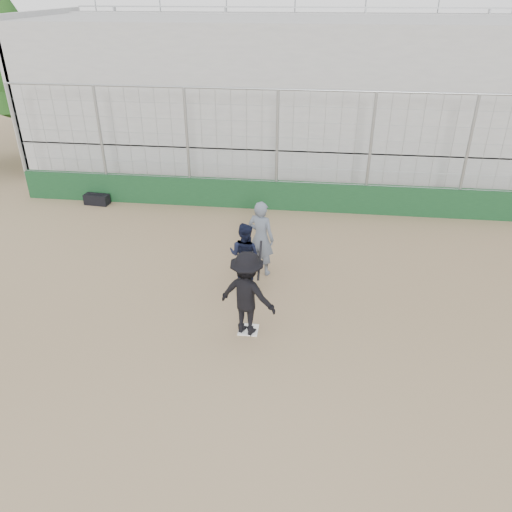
# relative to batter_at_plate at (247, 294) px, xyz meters

# --- Properties ---
(ground) EXTENTS (90.00, 90.00, 0.00)m
(ground) POSITION_rel_batter_at_plate_xyz_m (0.01, 0.03, -0.99)
(ground) COLOR brown
(ground) RESTS_ON ground
(home_plate) EXTENTS (0.44, 0.44, 0.02)m
(home_plate) POSITION_rel_batter_at_plate_xyz_m (0.01, 0.03, -0.98)
(home_plate) COLOR white
(home_plate) RESTS_ON ground
(backstop) EXTENTS (18.10, 0.25, 4.04)m
(backstop) POSITION_rel_batter_at_plate_xyz_m (0.01, 7.03, -0.04)
(backstop) COLOR #103319
(backstop) RESTS_ON ground
(bleachers) EXTENTS (20.25, 6.70, 6.98)m
(bleachers) POSITION_rel_batter_at_plate_xyz_m (0.01, 11.98, 1.93)
(bleachers) COLOR gray
(bleachers) RESTS_ON ground
(tree_left) EXTENTS (4.48, 4.48, 7.00)m
(tree_left) POSITION_rel_batter_at_plate_xyz_m (-10.99, 11.03, 3.40)
(tree_left) COLOR #3A2115
(tree_left) RESTS_ON ground
(batter_at_plate) EXTENTS (1.45, 1.09, 2.11)m
(batter_at_plate) POSITION_rel_batter_at_plate_xyz_m (0.00, 0.00, 0.00)
(batter_at_plate) COLOR black
(batter_at_plate) RESTS_ON ground
(catcher_crouched) EXTENTS (1.08, 0.98, 1.22)m
(catcher_crouched) POSITION_rel_batter_at_plate_xyz_m (-0.32, 1.82, -0.39)
(catcher_crouched) COLOR black
(catcher_crouched) RESTS_ON ground
(umpire) EXTENTS (0.88, 0.74, 1.85)m
(umpire) POSITION_rel_batter_at_plate_xyz_m (-0.01, 2.64, -0.07)
(umpire) COLOR #515966
(umpire) RESTS_ON ground
(equipment_bag) EXTENTS (0.89, 0.44, 0.41)m
(equipment_bag) POSITION_rel_batter_at_plate_xyz_m (-6.31, 6.64, -0.81)
(equipment_bag) COLOR black
(equipment_bag) RESTS_ON ground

